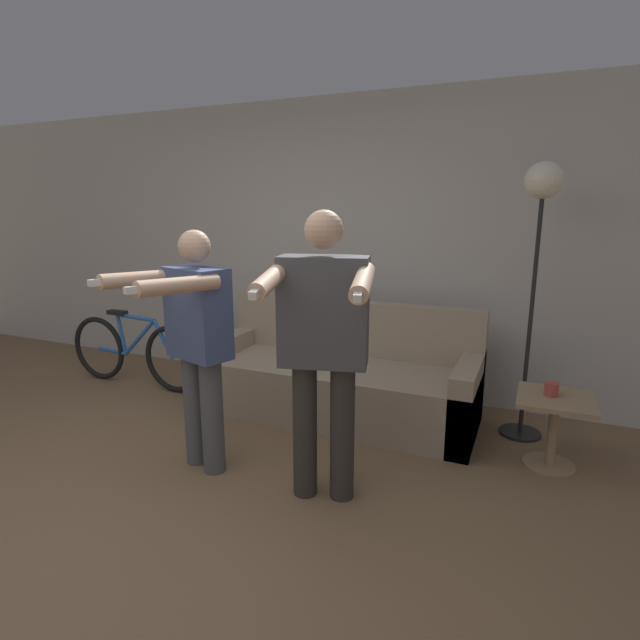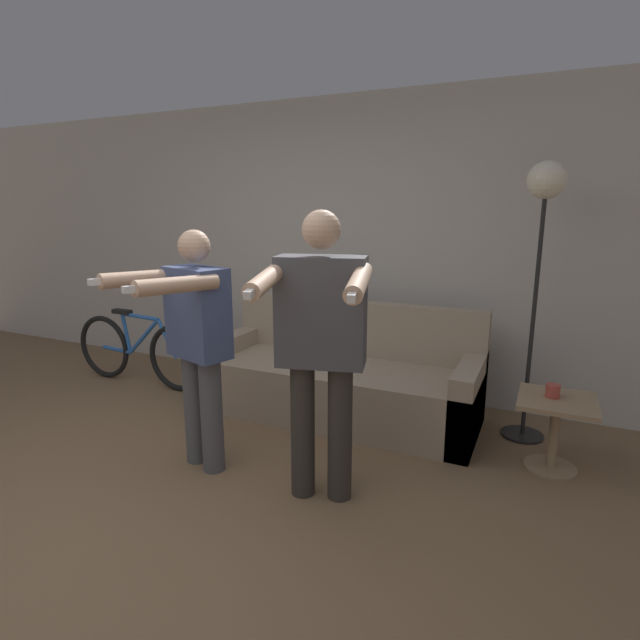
{
  "view_description": "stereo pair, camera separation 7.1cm",
  "coord_description": "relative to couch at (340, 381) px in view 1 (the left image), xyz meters",
  "views": [
    {
      "loc": [
        1.82,
        -1.68,
        1.65
      ],
      "look_at": [
        0.51,
        1.3,
        0.92
      ],
      "focal_mm": 28.0,
      "sensor_mm": 36.0,
      "label": 1
    },
    {
      "loc": [
        1.88,
        -1.66,
        1.65
      ],
      "look_at": [
        0.51,
        1.3,
        0.92
      ],
      "focal_mm": 28.0,
      "sensor_mm": 36.0,
      "label": 2
    }
  ],
  "objects": [
    {
      "name": "person_right",
      "position": [
        0.35,
        -1.16,
        0.67
      ],
      "size": [
        0.66,
        0.77,
        1.65
      ],
      "rotation": [
        0.0,
        0.0,
        0.25
      ],
      "color": "#38332D",
      "rests_on": "ground_plane"
    },
    {
      "name": "person_left",
      "position": [
        -0.5,
        -1.16,
        0.59
      ],
      "size": [
        0.6,
        0.76,
        1.53
      ],
      "rotation": [
        0.0,
        0.0,
        -0.3
      ],
      "color": "#56565B",
      "rests_on": "ground_plane"
    },
    {
      "name": "cat",
      "position": [
        -0.29,
        0.29,
        0.68
      ],
      "size": [
        0.4,
        0.13,
        0.17
      ],
      "color": "#3D3833",
      "rests_on": "couch"
    },
    {
      "name": "wall_back",
      "position": [
        -0.43,
        0.67,
        1.01
      ],
      "size": [
        10.0,
        0.05,
        2.6
      ],
      "color": "beige",
      "rests_on": "ground_plane"
    },
    {
      "name": "floor_lamp",
      "position": [
        1.37,
        0.19,
        1.3
      ],
      "size": [
        0.3,
        0.3,
        1.96
      ],
      "color": "black",
      "rests_on": "ground_plane"
    },
    {
      "name": "couch",
      "position": [
        0.0,
        0.0,
        0.0
      ],
      "size": [
        2.17,
        0.82,
        0.89
      ],
      "color": "tan",
      "rests_on": "ground_plane"
    },
    {
      "name": "cup",
      "position": [
        1.54,
        -0.22,
        0.23
      ],
      "size": [
        0.09,
        0.09,
        0.09
      ],
      "color": "#B7473D",
      "rests_on": "side_table"
    },
    {
      "name": "ground_plane",
      "position": [
        -0.43,
        -1.89,
        -0.29
      ],
      "size": [
        16.0,
        16.0,
        0.0
      ],
      "primitive_type": "plane",
      "color": "#846647"
    },
    {
      "name": "bicycle",
      "position": [
        -2.02,
        -0.14,
        0.04
      ],
      "size": [
        1.53,
        0.07,
        0.71
      ],
      "color": "black",
      "rests_on": "ground_plane"
    },
    {
      "name": "side_table",
      "position": [
        1.57,
        -0.24,
        0.06
      ],
      "size": [
        0.46,
        0.46,
        0.48
      ],
      "color": "#A38460",
      "rests_on": "ground_plane"
    }
  ]
}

